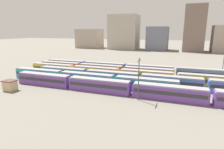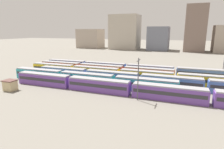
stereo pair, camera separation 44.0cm
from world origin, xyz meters
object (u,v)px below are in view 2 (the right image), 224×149
(train_track_1, at_px, (87,79))
(train_track_4, at_px, (101,69))
(train_track_3, at_px, (146,76))
(train_track_5, at_px, (126,68))
(train_track_0, at_px, (211,97))
(train_track_2, at_px, (140,79))
(catenary_pole_1, at_px, (224,65))
(signal_hut, at_px, (10,85))
(catenary_pole_0, at_px, (138,77))

(train_track_1, height_order, train_track_4, same)
(train_track_1, bearing_deg, train_track_3, 31.38)
(train_track_1, distance_m, train_track_5, 21.97)
(train_track_0, bearing_deg, train_track_2, 151.29)
(catenary_pole_1, bearing_deg, train_track_5, -175.35)
(train_track_3, bearing_deg, train_track_4, 164.69)
(train_track_4, height_order, signal_hut, train_track_4)
(train_track_2, relative_size, train_track_4, 1.34)
(train_track_2, distance_m, train_track_5, 17.96)
(catenary_pole_1, distance_m, signal_hut, 70.30)
(train_track_4, xyz_separation_m, train_track_5, (9.01, 5.20, 0.00))
(train_track_0, relative_size, catenary_pole_1, 12.48)
(train_track_3, bearing_deg, train_track_1, -148.62)
(train_track_4, bearing_deg, catenary_pole_1, 10.37)
(catenary_pole_1, height_order, signal_hut, catenary_pole_1)
(train_track_2, bearing_deg, train_track_0, -28.71)
(train_track_5, bearing_deg, signal_hut, -126.44)
(signal_hut, bearing_deg, train_track_3, 33.83)
(train_track_0, height_order, train_track_4, same)
(train_track_1, bearing_deg, train_track_2, 18.06)
(catenary_pole_0, distance_m, catenary_pole_1, 39.44)
(train_track_0, height_order, signal_hut, train_track_0)
(train_track_2, height_order, catenary_pole_1, catenary_pole_1)
(train_track_2, distance_m, catenary_pole_0, 13.92)
(train_track_5, relative_size, signal_hut, 20.75)
(train_track_4, distance_m, signal_hut, 32.80)
(train_track_2, relative_size, train_track_5, 1.00)
(train_track_2, height_order, train_track_4, same)
(catenary_pole_0, height_order, catenary_pole_1, catenary_pole_0)
(train_track_1, height_order, train_track_2, same)
(train_track_2, distance_m, signal_hut, 38.48)
(train_track_2, height_order, train_track_3, same)
(train_track_2, bearing_deg, signal_hut, -151.70)
(train_track_1, xyz_separation_m, train_track_3, (17.05, 10.40, 0.00))
(catenary_pole_0, bearing_deg, train_track_4, 130.74)
(train_track_2, bearing_deg, train_track_4, 149.84)
(train_track_0, distance_m, train_track_3, 23.73)
(train_track_5, relative_size, catenary_pole_0, 7.06)
(train_track_3, bearing_deg, train_track_2, -101.94)
(train_track_5, height_order, catenary_pole_1, catenary_pole_1)
(train_track_0, relative_size, train_track_3, 1.20)
(train_track_3, height_order, catenary_pole_0, catenary_pole_0)
(train_track_4, xyz_separation_m, catenary_pole_1, (43.89, 8.04, 3.13))
(train_track_0, height_order, train_track_3, same)
(catenary_pole_0, bearing_deg, train_track_1, 156.58)
(train_track_1, distance_m, catenary_pole_0, 20.36)
(train_track_5, xyz_separation_m, signal_hut, (-24.99, -33.84, -0.35))
(catenary_pole_1, bearing_deg, signal_hut, -148.51)
(train_track_0, xyz_separation_m, train_track_4, (-36.89, 20.80, -0.00))
(train_track_1, relative_size, catenary_pole_0, 5.27)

